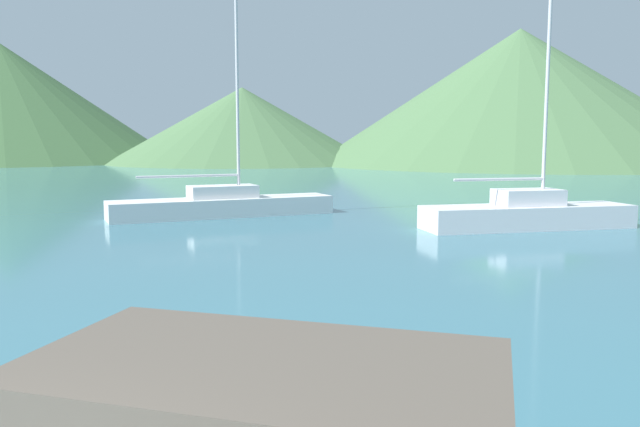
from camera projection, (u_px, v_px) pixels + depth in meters
sailboat_inner at (223, 204)px, 24.51m from camera, size 8.42×5.97×10.42m
sailboat_middle at (527, 213)px, 21.16m from camera, size 7.44×4.06×9.08m
hill_west at (0, 102)px, 86.79m from camera, size 48.30×48.30×16.51m
hill_central at (243, 125)px, 80.64m from camera, size 34.65×34.65×9.70m
hill_east at (518, 97)px, 77.61m from camera, size 51.49×51.49×16.62m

